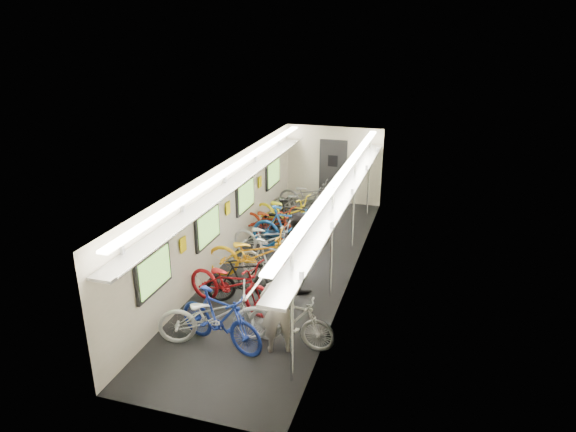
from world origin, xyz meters
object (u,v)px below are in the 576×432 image
Objects in this scene: backpack at (283,277)px; passenger_mid at (299,251)px; bicycle_1 at (220,319)px; bicycle_0 at (215,315)px; passenger_near at (278,309)px.

passenger_mid is at bearing 120.06° from backpack.
bicycle_1 is 1.31m from backpack.
bicycle_1 is (0.16, -0.11, 0.02)m from bicycle_0.
backpack is (1.15, 0.34, 0.76)m from bicycle_0.
bicycle_0 is 5.23× the size of backpack.
bicycle_0 is 2.52m from passenger_mid.
bicycle_1 is 2.58m from passenger_mid.
backpack is at bearing -94.89° from bicycle_0.
passenger_mid is (0.71, 2.46, 0.31)m from bicycle_1.
bicycle_1 is 4.73× the size of backpack.
passenger_mid is at bearing -41.55° from bicycle_0.
bicycle_1 is at bearing 117.18° from passenger_mid.
bicycle_0 is 1.10× the size of bicycle_1.
bicycle_1 reaches higher than bicycle_0.
passenger_near is at bearing -66.45° from backpack.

